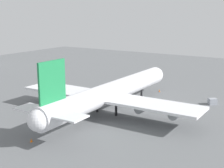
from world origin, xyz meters
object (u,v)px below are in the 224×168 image
object	(u,v)px
cargo_container_fore	(212,101)
safety_cone_tail	(31,140)
safety_cone_nose	(159,91)
cargo_airplane	(111,92)

from	to	relation	value
cargo_container_fore	safety_cone_tail	xyz separation A→B (m)	(-52.00, 26.27, -0.54)
cargo_container_fore	safety_cone_nose	xyz separation A→B (m)	(6.16, 20.96, -0.56)
cargo_container_fore	safety_cone_tail	size ratio (longest dim) A/B	3.70
cargo_airplane	safety_cone_tail	bearing A→B (deg)	173.73
cargo_container_fore	safety_cone_tail	bearing A→B (deg)	153.20
safety_cone_nose	safety_cone_tail	xyz separation A→B (m)	(-58.16, 5.31, 0.01)
cargo_airplane	cargo_container_fore	distance (m)	33.19
safety_cone_nose	cargo_container_fore	bearing A→B (deg)	-106.37
cargo_airplane	safety_cone_tail	size ratio (longest dim) A/B	76.61
safety_cone_tail	cargo_container_fore	bearing A→B (deg)	-26.80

